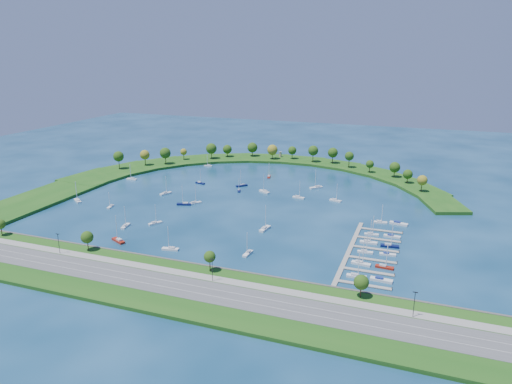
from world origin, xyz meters
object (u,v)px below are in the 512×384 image
(moored_boat_20, at_px, (208,165))
(docked_boat_9, at_px, (392,236))
(moored_boat_11, at_px, (125,226))
(docked_boat_0, at_px, (356,275))
(moored_boat_4, at_px, (242,185))
(moored_boat_15, at_px, (132,179))
(moored_boat_10, at_px, (166,193))
(moored_boat_12, at_px, (239,190))
(moored_boat_17, at_px, (335,200))
(docked_boat_8, at_px, (371,234))
(moored_boat_5, at_px, (316,187))
(docked_boat_3, at_px, (384,266))
(moored_boat_8, at_px, (155,223))
(moored_boat_19, at_px, (170,248))
(docked_boat_10, at_px, (380,222))
(docked_boat_4, at_px, (365,251))
(moored_boat_1, at_px, (118,240))
(docked_boat_7, at_px, (390,245))
(docked_boat_1, at_px, (381,280))
(docked_boat_2, at_px, (361,263))
(moored_boat_2, at_px, (195,203))
(moored_boat_16, at_px, (269,176))
(moored_boat_6, at_px, (265,228))
(moored_boat_14, at_px, (78,200))
(docked_boat_11, at_px, (399,223))
(harbor_tower, at_px, (280,154))
(docked_boat_5, at_px, (387,254))
(moored_boat_3, at_px, (248,253))
(moored_boat_13, at_px, (265,191))
(moored_boat_0, at_px, (184,204))
(docked_boat_6, at_px, (368,242))
(moored_boat_18, at_px, (110,206))
(moored_boat_9, at_px, (200,183))
(dock_system, at_px, (364,253))
(moored_boat_7, at_px, (299,197))

(moored_boat_20, xyz_separation_m, docked_boat_9, (159.85, -109.48, -0.21))
(moored_boat_11, bearing_deg, docked_boat_0, -107.92)
(moored_boat_4, height_order, moored_boat_15, moored_boat_4)
(moored_boat_10, relative_size, moored_boat_12, 1.31)
(moored_boat_17, height_order, docked_boat_8, moored_boat_17)
(moored_boat_5, relative_size, moored_boat_20, 1.43)
(docked_boat_3, relative_size, docked_boat_9, 1.38)
(moored_boat_8, distance_m, moored_boat_19, 39.15)
(docked_boat_8, bearing_deg, docked_boat_10, 75.60)
(docked_boat_4, height_order, docked_boat_10, docked_boat_10)
(moored_boat_1, xyz_separation_m, docked_boat_7, (131.14, 41.24, -0.03))
(docked_boat_1, height_order, docked_boat_3, docked_boat_3)
(moored_boat_12, bearing_deg, docked_boat_7, 38.87)
(docked_boat_2, bearing_deg, docked_boat_10, 94.89)
(moored_boat_2, relative_size, docked_boat_2, 0.97)
(moored_boat_15, distance_m, moored_boat_16, 104.43)
(moored_boat_20, bearing_deg, moored_boat_6, 118.05)
(docked_boat_1, bearing_deg, moored_boat_8, 171.86)
(moored_boat_14, bearing_deg, docked_boat_9, -142.76)
(docked_boat_1, xyz_separation_m, docked_boat_11, (1.89, 72.98, 0.04))
(harbor_tower, bearing_deg, moored_boat_19, -87.33)
(moored_boat_10, xyz_separation_m, moored_boat_16, (51.70, 66.63, -0.04))
(moored_boat_1, height_order, moored_boat_14, moored_boat_1)
(docked_boat_3, relative_size, docked_boat_5, 1.53)
(moored_boat_11, height_order, docked_boat_9, moored_boat_11)
(moored_boat_3, bearing_deg, docked_boat_11, 139.73)
(moored_boat_13, bearing_deg, moored_boat_10, 54.90)
(moored_boat_1, height_order, docked_boat_2, moored_boat_1)
(moored_boat_14, bearing_deg, moored_boat_17, -124.44)
(moored_boat_15, relative_size, moored_boat_16, 1.07)
(moored_boat_5, relative_size, docked_boat_5, 1.79)
(moored_boat_3, height_order, docked_boat_4, moored_boat_3)
(moored_boat_0, height_order, docked_boat_7, moored_boat_0)
(moored_boat_5, xyz_separation_m, moored_boat_10, (-93.05, -49.68, -0.05))
(moored_boat_3, bearing_deg, moored_boat_4, -152.84)
(docked_boat_0, bearing_deg, moored_boat_13, 123.77)
(docked_boat_8, bearing_deg, moored_boat_4, 139.93)
(docked_boat_6, bearing_deg, moored_boat_13, 137.25)
(moored_boat_6, relative_size, moored_boat_18, 1.38)
(moored_boat_1, relative_size, moored_boat_15, 1.16)
(moored_boat_9, xyz_separation_m, moored_boat_12, (34.20, -7.93, -0.04))
(dock_system, bearing_deg, docked_boat_8, 89.46)
(moored_boat_14, relative_size, moored_boat_15, 1.10)
(moored_boat_2, xyz_separation_m, moored_boat_18, (-46.34, -24.56, -0.06))
(moored_boat_5, height_order, moored_boat_9, moored_boat_5)
(docked_boat_7, height_order, docked_boat_8, docked_boat_7)
(docked_boat_0, height_order, docked_boat_2, docked_boat_2)
(harbor_tower, height_order, docked_boat_8, docked_boat_8)
(moored_boat_0, xyz_separation_m, moored_boat_4, (18.28, 52.45, -0.03))
(moored_boat_5, height_order, moored_boat_7, moored_boat_5)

